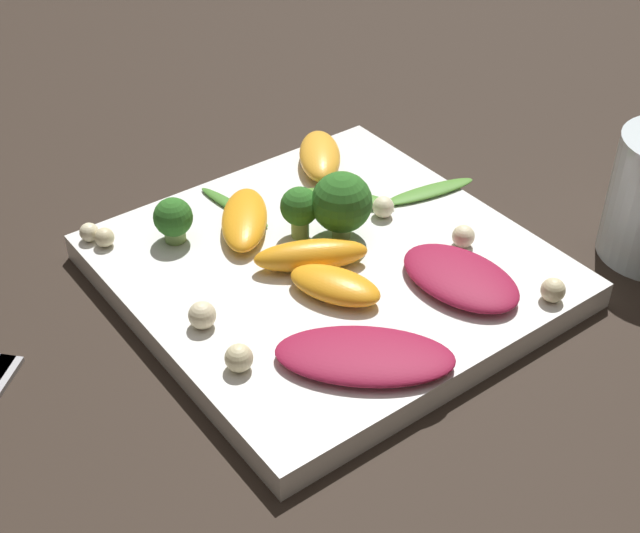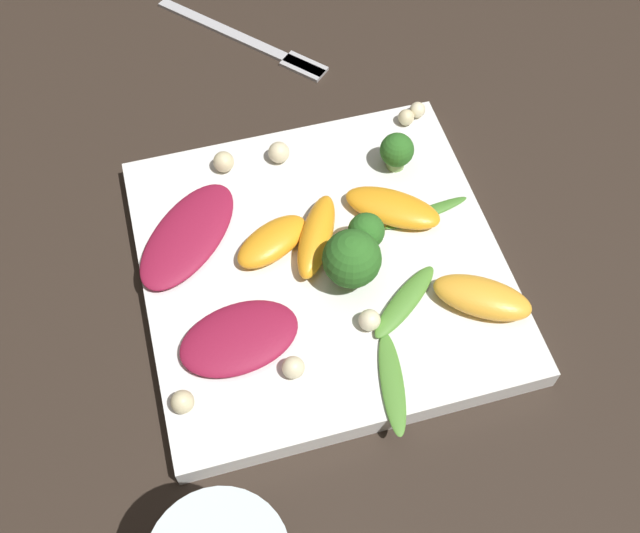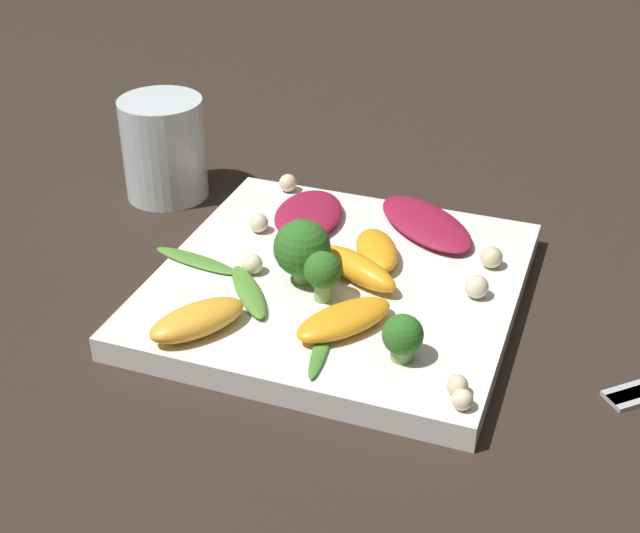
# 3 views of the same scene
# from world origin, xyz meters

# --- Properties ---
(ground_plane) EXTENTS (2.40, 2.40, 0.00)m
(ground_plane) POSITION_xyz_m (0.00, 0.00, 0.00)
(ground_plane) COLOR #2D231C
(plate) EXTENTS (0.27, 0.27, 0.02)m
(plate) POSITION_xyz_m (0.00, 0.00, 0.01)
(plate) COLOR white
(plate) RESTS_ON ground_plane
(fork) EXTENTS (0.14, 0.16, 0.01)m
(fork) POSITION_xyz_m (-0.01, -0.27, 0.00)
(fork) COLOR #B2B2B7
(fork) RESTS_ON ground_plane
(radicchio_leaf_0) EXTENTS (0.09, 0.07, 0.01)m
(radicchio_leaf_0) POSITION_xyz_m (0.08, 0.05, 0.03)
(radicchio_leaf_0) COLOR maroon
(radicchio_leaf_0) RESTS_ON plate
(radicchio_leaf_1) EXTENTS (0.11, 0.12, 0.01)m
(radicchio_leaf_1) POSITION_xyz_m (0.10, -0.05, 0.03)
(radicchio_leaf_1) COLOR maroon
(radicchio_leaf_1) RESTS_ON plate
(orange_segment_0) EXTENTS (0.08, 0.07, 0.02)m
(orange_segment_0) POSITION_xyz_m (-0.07, -0.03, 0.03)
(orange_segment_0) COLOR orange
(orange_segment_0) RESTS_ON plate
(orange_segment_1) EXTENTS (0.08, 0.07, 0.02)m
(orange_segment_1) POSITION_xyz_m (-0.10, 0.07, 0.03)
(orange_segment_1) COLOR #FCAD33
(orange_segment_1) RESTS_ON plate
(orange_segment_2) EXTENTS (0.06, 0.08, 0.02)m
(orange_segment_2) POSITION_xyz_m (0.00, -0.02, 0.03)
(orange_segment_2) COLOR orange
(orange_segment_2) RESTS_ON plate
(orange_segment_3) EXTENTS (0.07, 0.06, 0.02)m
(orange_segment_3) POSITION_xyz_m (0.03, -0.02, 0.03)
(orange_segment_3) COLOR orange
(orange_segment_3) RESTS_ON plate
(broccoli_floret_0) EXTENTS (0.03, 0.03, 0.03)m
(broccoli_floret_0) POSITION_xyz_m (-0.08, -0.07, 0.04)
(broccoli_floret_0) COLOR #84AD5B
(broccoli_floret_0) RESTS_ON plate
(broccoli_floret_1) EXTENTS (0.04, 0.04, 0.05)m
(broccoli_floret_1) POSITION_xyz_m (-0.02, 0.02, 0.05)
(broccoli_floret_1) COLOR #7A9E51
(broccoli_floret_1) RESTS_ON plate
(broccoli_floret_2) EXTENTS (0.03, 0.03, 0.04)m
(broccoli_floret_2) POSITION_xyz_m (-0.03, 0.00, 0.04)
(broccoli_floret_2) COLOR #84AD5B
(broccoli_floret_2) RESTS_ON plate
(arugula_sprig_0) EXTENTS (0.07, 0.06, 0.01)m
(arugula_sprig_0) POSITION_xyz_m (-0.05, 0.05, 0.02)
(arugula_sprig_0) COLOR #518E33
(arugula_sprig_0) RESTS_ON plate
(arugula_sprig_1) EXTENTS (0.03, 0.08, 0.00)m
(arugula_sprig_1) POSITION_xyz_m (-0.02, 0.11, 0.02)
(arugula_sprig_1) COLOR #518E33
(arugula_sprig_1) RESTS_ON plate
(arugula_sprig_2) EXTENTS (0.08, 0.02, 0.00)m
(arugula_sprig_2) POSITION_xyz_m (-0.09, -0.02, 0.02)
(arugula_sprig_2) COLOR #47842D
(arugula_sprig_2) RESTS_ON plate
(macadamia_nut_0) EXTENTS (0.02, 0.02, 0.02)m
(macadamia_nut_0) POSITION_xyz_m (0.01, -0.11, 0.03)
(macadamia_nut_0) COLOR beige
(macadamia_nut_0) RESTS_ON plate
(macadamia_nut_1) EXTENTS (0.01, 0.01, 0.01)m
(macadamia_nut_1) POSITION_xyz_m (-0.12, -0.12, 0.03)
(macadamia_nut_1) COLOR beige
(macadamia_nut_1) RESTS_ON plate
(macadamia_nut_2) EXTENTS (0.01, 0.01, 0.01)m
(macadamia_nut_2) POSITION_xyz_m (-0.11, -0.12, 0.03)
(macadamia_nut_2) COLOR beige
(macadamia_nut_2) RESTS_ON plate
(macadamia_nut_3) EXTENTS (0.02, 0.02, 0.02)m
(macadamia_nut_3) POSITION_xyz_m (-0.02, 0.06, 0.03)
(macadamia_nut_3) COLOR beige
(macadamia_nut_3) RESTS_ON plate
(macadamia_nut_4) EXTENTS (0.02, 0.02, 0.02)m
(macadamia_nut_4) POSITION_xyz_m (0.12, 0.09, 0.03)
(macadamia_nut_4) COLOR beige
(macadamia_nut_4) RESTS_ON plate
(macadamia_nut_5) EXTENTS (0.02, 0.02, 0.02)m
(macadamia_nut_5) POSITION_xyz_m (0.04, 0.09, 0.03)
(macadamia_nut_5) COLOR beige
(macadamia_nut_5) RESTS_ON plate
(macadamia_nut_6) EXTENTS (0.02, 0.02, 0.02)m
(macadamia_nut_6) POSITION_xyz_m (0.05, -0.11, 0.03)
(macadamia_nut_6) COLOR beige
(macadamia_nut_6) RESTS_ON plate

